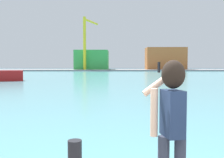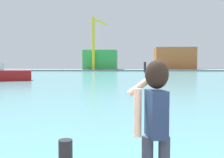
% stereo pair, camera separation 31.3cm
% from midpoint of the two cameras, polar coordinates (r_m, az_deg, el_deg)
% --- Properties ---
extents(ground_plane, '(220.00, 220.00, 0.00)m').
position_cam_midpoint_polar(ground_plane, '(52.45, 1.62, 0.79)').
color(ground_plane, '#334751').
extents(harbor_water, '(140.00, 100.00, 0.02)m').
position_cam_midpoint_polar(harbor_water, '(54.45, 1.59, 0.89)').
color(harbor_water, '#599EA8').
rests_on(harbor_water, ground_plane).
extents(far_shore_dock, '(140.00, 20.00, 0.47)m').
position_cam_midpoint_polar(far_shore_dock, '(94.43, 1.31, 2.01)').
color(far_shore_dock, gray).
rests_on(far_shore_dock, ground_plane).
extents(person_photographer, '(0.53, 0.55, 1.74)m').
position_cam_midpoint_polar(person_photographer, '(3.17, 10.24, -8.11)').
color(person_photographer, '#2D3342').
rests_on(person_photographer, quay_promenade).
extents(harbor_bollard, '(0.23, 0.23, 0.44)m').
position_cam_midpoint_polar(harbor_bollard, '(4.46, -10.32, -15.98)').
color(harbor_bollard, black).
rests_on(harbor_bollard, quay_promenade).
extents(warehouse_left, '(11.95, 12.46, 6.93)m').
position_cam_midpoint_polar(warehouse_left, '(96.35, -4.51, 4.23)').
color(warehouse_left, green).
rests_on(warehouse_left, far_shore_dock).
extents(warehouse_right, '(14.23, 8.16, 7.96)m').
position_cam_midpoint_polar(warehouse_right, '(97.13, 11.64, 4.47)').
color(warehouse_right, '#B26633').
rests_on(warehouse_right, far_shore_dock).
extents(port_crane, '(4.39, 11.93, 18.09)m').
position_cam_midpoint_polar(port_crane, '(91.07, -5.83, 9.06)').
color(port_crane, yellow).
rests_on(port_crane, far_shore_dock).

